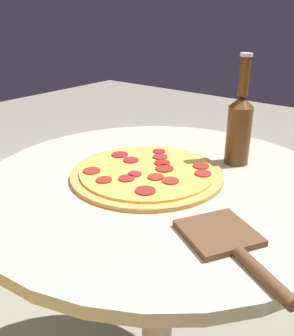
% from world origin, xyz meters
% --- Properties ---
extents(table, '(0.85, 0.85, 0.75)m').
position_xyz_m(table, '(0.00, 0.00, 0.58)').
color(table, '#B2A893').
rests_on(table, ground_plane).
extents(pizza, '(0.36, 0.36, 0.02)m').
position_xyz_m(pizza, '(0.03, 0.01, 0.76)').
color(pizza, '#C68E47').
rests_on(pizza, table).
extents(beer_bottle, '(0.06, 0.06, 0.27)m').
position_xyz_m(beer_bottle, '(-0.10, -0.20, 0.85)').
color(beer_bottle, '#563314').
rests_on(beer_bottle, table).
extents(pizza_paddle, '(0.25, 0.19, 0.02)m').
position_xyz_m(pizza_paddle, '(-0.25, 0.15, 0.76)').
color(pizza_paddle, brown).
rests_on(pizza_paddle, table).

